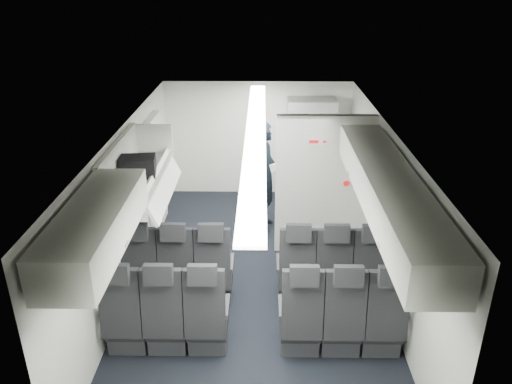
{
  "coord_description": "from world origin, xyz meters",
  "views": [
    {
      "loc": [
        0.09,
        -5.9,
        3.96
      ],
      "look_at": [
        0.0,
        0.4,
        1.15
      ],
      "focal_mm": 35.0,
      "sensor_mm": 36.0,
      "label": 1
    }
  ],
  "objects_px": {
    "galley_unit": "(310,151)",
    "carry_on_bag": "(138,166)",
    "boarding_door": "(156,173)",
    "flight_attendant": "(264,176)",
    "seat_row_mid": "(254,321)",
    "seat_row_front": "(255,275)"
  },
  "relations": [
    {
      "from": "boarding_door",
      "to": "flight_attendant",
      "type": "distance_m",
      "value": 1.75
    },
    {
      "from": "galley_unit",
      "to": "carry_on_bag",
      "type": "xyz_separation_m",
      "value": [
        -2.36,
        -3.05,
        0.85
      ]
    },
    {
      "from": "galley_unit",
      "to": "boarding_door",
      "type": "xyz_separation_m",
      "value": [
        -2.59,
        -1.17,
        0.0
      ]
    },
    {
      "from": "flight_attendant",
      "to": "carry_on_bag",
      "type": "height_order",
      "value": "carry_on_bag"
    },
    {
      "from": "seat_row_front",
      "to": "galley_unit",
      "type": "xyz_separation_m",
      "value": [
        0.95,
        3.25,
        0.55
      ]
    },
    {
      "from": "boarding_door",
      "to": "flight_attendant",
      "type": "bearing_deg",
      "value": -0.14
    },
    {
      "from": "seat_row_mid",
      "to": "galley_unit",
      "type": "xyz_separation_m",
      "value": [
        0.95,
        4.15,
        0.55
      ]
    },
    {
      "from": "seat_row_front",
      "to": "seat_row_mid",
      "type": "xyz_separation_m",
      "value": [
        0.0,
        -0.9,
        0.0
      ]
    },
    {
      "from": "seat_row_mid",
      "to": "boarding_door",
      "type": "bearing_deg",
      "value": 118.77
    },
    {
      "from": "seat_row_front",
      "to": "flight_attendant",
      "type": "height_order",
      "value": "flight_attendant"
    },
    {
      "from": "seat_row_front",
      "to": "carry_on_bag",
      "type": "height_order",
      "value": "carry_on_bag"
    },
    {
      "from": "seat_row_mid",
      "to": "flight_attendant",
      "type": "bearing_deg",
      "value": 87.82
    },
    {
      "from": "boarding_door",
      "to": "carry_on_bag",
      "type": "height_order",
      "value": "carry_on_bag"
    },
    {
      "from": "boarding_door",
      "to": "carry_on_bag",
      "type": "xyz_separation_m",
      "value": [
        0.23,
        -1.89,
        0.85
      ]
    },
    {
      "from": "carry_on_bag",
      "to": "seat_row_mid",
      "type": "bearing_deg",
      "value": -44.94
    },
    {
      "from": "seat_row_mid",
      "to": "galley_unit",
      "type": "relative_size",
      "value": 1.75
    },
    {
      "from": "seat_row_mid",
      "to": "galley_unit",
      "type": "distance_m",
      "value": 4.3
    },
    {
      "from": "boarding_door",
      "to": "carry_on_bag",
      "type": "bearing_deg",
      "value": -82.96
    },
    {
      "from": "seat_row_front",
      "to": "carry_on_bag",
      "type": "bearing_deg",
      "value": 171.91
    },
    {
      "from": "galley_unit",
      "to": "carry_on_bag",
      "type": "height_order",
      "value": "carry_on_bag"
    },
    {
      "from": "seat_row_front",
      "to": "flight_attendant",
      "type": "relative_size",
      "value": 1.82
    },
    {
      "from": "flight_attendant",
      "to": "seat_row_front",
      "type": "bearing_deg",
      "value": -175.18
    }
  ]
}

